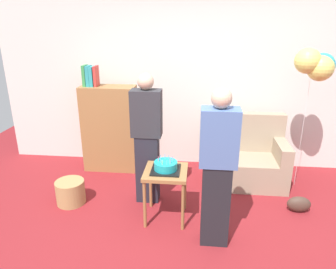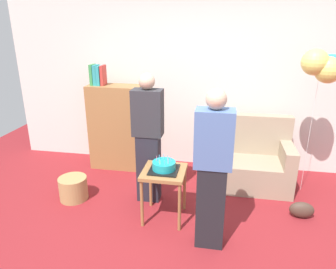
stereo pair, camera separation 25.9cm
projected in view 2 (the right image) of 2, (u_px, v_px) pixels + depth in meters
The scene contains 11 objects.
ground_plane at pixel (179, 242), 3.26m from camera, with size 8.00×8.00×0.00m, color maroon.
wall_back at pixel (200, 80), 4.70m from camera, with size 6.00×0.10×2.70m, color silver.
couch at pixel (250, 161), 4.34m from camera, with size 1.10×0.70×0.96m.
bookshelf at pixel (116, 126), 4.78m from camera, with size 0.80×0.36×1.60m.
side_table at pixel (164, 178), 3.51m from camera, with size 0.48×0.48×0.61m.
birthday_cake at pixel (164, 166), 3.46m from camera, with size 0.32×0.32×0.17m.
person_blowing_candles at pixel (148, 139), 3.80m from camera, with size 0.36×0.22×1.63m.
person_holding_cake at pixel (212, 171), 2.97m from camera, with size 0.36×0.22×1.63m.
wicker_basket at pixel (73, 188), 4.02m from camera, with size 0.36×0.36×0.30m, color #A88451.
handbag at pixel (302, 210), 3.64m from camera, with size 0.28×0.14×0.20m, color #473328.
balloon_bunch at pixel (325, 66), 3.64m from camera, with size 0.50×0.35×1.89m.
Camera 2 is at (0.36, -2.66, 2.17)m, focal length 33.21 mm.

